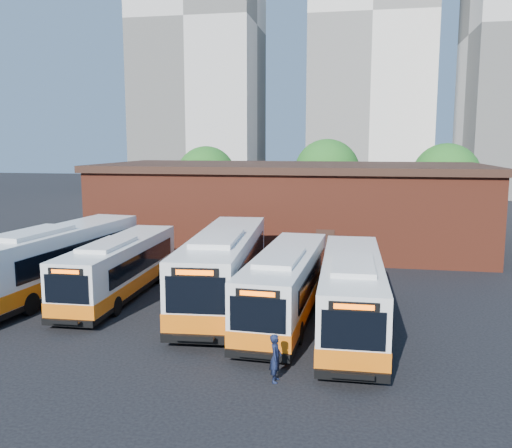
% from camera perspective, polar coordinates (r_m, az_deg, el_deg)
% --- Properties ---
extents(ground, '(220.00, 220.00, 0.00)m').
position_cam_1_polar(ground, '(22.93, -2.45, -11.82)').
color(ground, black).
extents(bus_farwest, '(4.15, 13.52, 3.63)m').
position_cam_1_polar(bus_farwest, '(30.83, -20.43, -3.85)').
color(bus_farwest, silver).
rests_on(bus_farwest, ground).
extents(bus_west, '(2.58, 11.51, 3.12)m').
position_cam_1_polar(bus_west, '(29.18, -14.13, -4.71)').
color(bus_west, silver).
rests_on(bus_west, ground).
extents(bus_midwest, '(3.71, 13.68, 3.69)m').
position_cam_1_polar(bus_midwest, '(27.26, -3.38, -4.84)').
color(bus_midwest, silver).
rests_on(bus_midwest, ground).
extents(bus_mideast, '(3.01, 11.90, 3.21)m').
position_cam_1_polar(bus_mideast, '(24.92, 3.13, -6.63)').
color(bus_mideast, silver).
rests_on(bus_mideast, ground).
extents(bus_east, '(2.68, 12.10, 3.28)m').
position_cam_1_polar(bus_east, '(23.75, 10.03, -7.44)').
color(bus_east, silver).
rests_on(bus_east, ground).
extents(transit_worker, '(0.40, 0.60, 1.65)m').
position_cam_1_polar(transit_worker, '(18.73, 2.08, -13.92)').
color(transit_worker, black).
rests_on(transit_worker, ground).
extents(depot_building, '(28.60, 12.60, 6.40)m').
position_cam_1_polar(depot_building, '(41.50, 3.65, 2.00)').
color(depot_building, maroon).
rests_on(depot_building, ground).
extents(tree_west, '(6.00, 6.00, 7.65)m').
position_cam_1_polar(tree_west, '(55.09, -5.26, 5.05)').
color(tree_west, '#382314').
rests_on(tree_west, ground).
extents(tree_mid, '(6.56, 6.56, 8.36)m').
position_cam_1_polar(tree_mid, '(55.10, 7.47, 5.47)').
color(tree_mid, '#382314').
rests_on(tree_mid, ground).
extents(tree_east, '(6.24, 6.24, 7.96)m').
position_cam_1_polar(tree_east, '(52.69, 19.36, 4.65)').
color(tree_east, '#382314').
rests_on(tree_east, ground).
extents(tower_left, '(20.00, 18.00, 56.20)m').
position_cam_1_polar(tower_left, '(98.76, -5.96, 20.11)').
color(tower_left, beige).
rests_on(tower_left, ground).
extents(tower_center, '(22.00, 20.00, 61.20)m').
position_cam_1_polar(tower_center, '(109.29, 12.05, 20.18)').
color(tower_center, silver).
rests_on(tower_center, ground).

